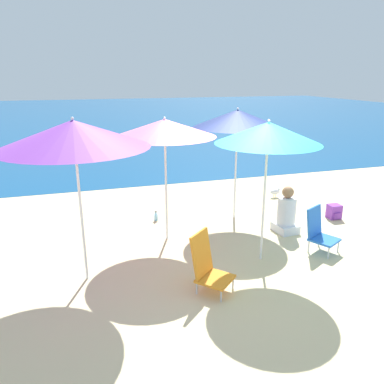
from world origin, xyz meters
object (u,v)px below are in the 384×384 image
beach_umbrella_pink (165,128)px  beach_chair_orange (207,264)px  beach_umbrella_teal (268,133)px  seagull (275,192)px  water_bottle (156,217)px  beach_umbrella_navy (237,119)px  beach_umbrella_purple (74,134)px  backpack_purple (334,212)px  beach_chair_blue (319,230)px  person_seated_near (286,214)px

beach_umbrella_pink → beach_chair_orange: 2.50m
beach_umbrella_teal → seagull: (1.85, 2.88, -1.95)m
water_bottle → beach_umbrella_pink: bearing=-88.9°
beach_umbrella_pink → beach_umbrella_navy: (1.62, 0.64, 0.04)m
beach_umbrella_purple → water_bottle: size_ratio=11.94×
beach_umbrella_pink → beach_umbrella_purple: size_ratio=0.94×
backpack_purple → water_bottle: (-3.65, 0.97, -0.07)m
beach_umbrella_navy → beach_chair_orange: size_ratio=2.74×
beach_chair_blue → beach_chair_orange: 2.32m
beach_umbrella_navy → seagull: (1.53, 0.99, -1.96)m
beach_chair_blue → seagull: bearing=47.0°
person_seated_near → backpack_purple: person_seated_near is taller
person_seated_near → backpack_purple: bearing=8.4°
seagull → beach_umbrella_purple: bearing=-149.8°
beach_umbrella_pink → beach_umbrella_navy: size_ratio=0.97×
beach_chair_orange → beach_chair_blue: bearing=-27.2°
beach_umbrella_navy → backpack_purple: size_ratio=7.69×
beach_umbrella_navy → backpack_purple: beach_umbrella_navy is taller
beach_chair_blue → beach_chair_orange: bearing=167.3°
beach_umbrella_navy → beach_chair_orange: 3.36m
water_bottle → beach_umbrella_purple: bearing=-126.1°
beach_umbrella_pink → beach_umbrella_teal: bearing=-44.1°
beach_umbrella_purple → seagull: beach_umbrella_purple is taller
beach_umbrella_pink → seagull: size_ratio=8.35×
beach_umbrella_purple → water_bottle: bearing=53.9°
beach_umbrella_pink → backpack_purple: 4.10m
water_bottle → seagull: seagull is taller
beach_chair_blue → water_bottle: bearing=109.7°
beach_umbrella_pink → beach_chair_orange: bearing=-85.4°
beach_umbrella_pink → seagull: 4.03m
beach_umbrella_purple → beach_chair_blue: beach_umbrella_purple is taller
beach_chair_orange → backpack_purple: 3.94m
beach_umbrella_teal → backpack_purple: size_ratio=7.64×
beach_chair_blue → beach_chair_orange: size_ratio=0.91×
beach_umbrella_pink → water_bottle: beach_umbrella_pink is taller
beach_umbrella_teal → person_seated_near: size_ratio=2.51×
beach_umbrella_pink → person_seated_near: (2.27, -0.36, -1.68)m
beach_umbrella_teal → seagull: size_ratio=8.54×
beach_umbrella_teal → beach_umbrella_purple: bearing=176.0°
water_bottle → beach_chair_orange: bearing=-86.6°
beach_chair_blue → seagull: size_ratio=2.85×
beach_umbrella_teal → beach_umbrella_purple: beach_umbrella_purple is taller
beach_umbrella_purple → seagull: 5.73m
beach_umbrella_pink → backpack_purple: bearing=-0.5°
water_bottle → beach_umbrella_navy: bearing=-10.6°
person_seated_near → seagull: (0.88, 1.99, -0.23)m
beach_umbrella_teal → water_bottle: (-1.31, 2.20, -2.01)m
beach_umbrella_teal → water_bottle: 3.26m
beach_chair_blue → person_seated_near: person_seated_near is taller
beach_umbrella_purple → beach_chair_orange: bearing=-26.0°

